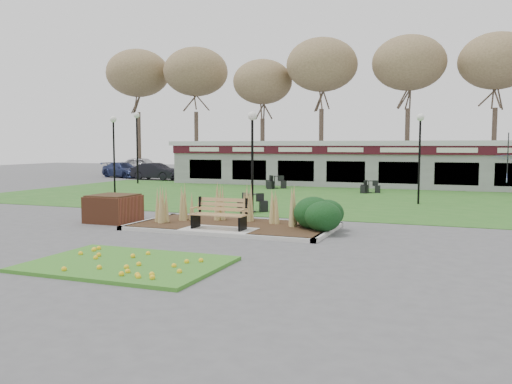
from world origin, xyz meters
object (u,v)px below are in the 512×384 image
(lamp_post_near_right, at_px, (252,141))
(lamp_post_mid_left, at_px, (114,137))
(bistro_set_b, at_px, (274,184))
(car_silver, at_px, (143,166))
(food_pavilion, at_px, (350,163))
(lamp_post_mid_right, at_px, (420,138))
(bistro_set_a, at_px, (251,206))
(car_blue, at_px, (123,170))
(bistro_set_d, at_px, (369,189))
(lamp_post_far_left, at_px, (137,132))
(car_black, at_px, (156,171))
(patio_umbrella, at_px, (507,168))
(brick_planter, at_px, (113,208))
(park_bench, at_px, (220,213))

(lamp_post_near_right, xyz_separation_m, lamp_post_mid_left, (-10.42, 6.39, 0.26))
(bistro_set_b, height_order, car_silver, car_silver)
(food_pavilion, relative_size, lamp_post_mid_right, 6.10)
(lamp_post_mid_right, distance_m, bistro_set_a, 8.43)
(lamp_post_mid_right, relative_size, car_blue, 0.95)
(bistro_set_d, bearing_deg, lamp_post_mid_right, -58.55)
(lamp_post_far_left, relative_size, car_black, 1.25)
(lamp_post_mid_left, xyz_separation_m, patio_umbrella, (19.53, 8.10, -1.64))
(bistro_set_b, bearing_deg, lamp_post_mid_left, -134.13)
(brick_planter, relative_size, car_black, 0.39)
(park_bench, height_order, car_blue, car_blue)
(lamp_post_far_left, xyz_separation_m, patio_umbrella, (22.99, 0.69, -2.14))
(lamp_post_mid_left, height_order, patio_umbrella, lamp_post_mid_left)
(bistro_set_d, bearing_deg, bistro_set_b, 170.89)
(lamp_post_mid_right, bearing_deg, bistro_set_d, 121.45)
(lamp_post_mid_right, relative_size, car_black, 1.04)
(brick_planter, relative_size, bistro_set_d, 1.21)
(lamp_post_far_left, distance_m, car_blue, 8.05)
(food_pavilion, height_order, lamp_post_far_left, lamp_post_far_left)
(lamp_post_mid_left, bearing_deg, car_black, 111.43)
(car_blue, bearing_deg, lamp_post_mid_left, -127.36)
(lamp_post_mid_left, bearing_deg, lamp_post_mid_right, 3.51)
(brick_planter, relative_size, lamp_post_far_left, 0.31)
(park_bench, relative_size, lamp_post_near_right, 0.45)
(lamp_post_mid_left, height_order, bistro_set_a, lamp_post_mid_left)
(bistro_set_b, height_order, patio_umbrella, patio_umbrella)
(bistro_set_d, bearing_deg, car_blue, 161.44)
(park_bench, relative_size, lamp_post_far_left, 0.35)
(lamp_post_near_right, relative_size, bistro_set_d, 3.09)
(bistro_set_a, xyz_separation_m, bistro_set_b, (-2.92, 11.24, 0.02))
(lamp_post_near_right, relative_size, car_blue, 0.90)
(park_bench, bearing_deg, lamp_post_far_left, 129.89)
(park_bench, xyz_separation_m, bistro_set_d, (1.93, 15.25, -0.35))
(lamp_post_mid_right, bearing_deg, bistro_set_b, 146.39)
(bistro_set_d, distance_m, patio_umbrella, 7.49)
(brick_planter, height_order, car_black, car_black)
(bistro_set_b, relative_size, car_silver, 0.31)
(brick_planter, distance_m, bistro_set_a, 5.42)
(lamp_post_mid_left, relative_size, bistro_set_d, 3.37)
(bistro_set_d, xyz_separation_m, car_silver, (-22.00, 11.50, 0.54))
(food_pavilion, relative_size, bistro_set_a, 18.43)
(bistro_set_a, bearing_deg, bistro_set_d, 74.24)
(lamp_post_near_right, height_order, bistro_set_b, lamp_post_near_right)
(lamp_post_mid_left, distance_m, bistro_set_d, 14.07)
(lamp_post_far_left, xyz_separation_m, bistro_set_b, (10.10, -0.57, -3.27))
(bistro_set_b, xyz_separation_m, bistro_set_d, (5.83, -0.93, -0.03))
(bistro_set_b, bearing_deg, brick_planter, -91.85)
(bistro_set_d, relative_size, patio_umbrella, 0.56)
(patio_umbrella, distance_m, car_silver, 30.53)
(lamp_post_far_left, xyz_separation_m, car_black, (-1.01, 4.00, -2.90))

